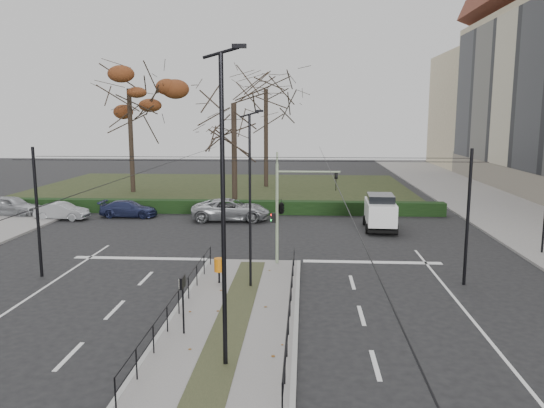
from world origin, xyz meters
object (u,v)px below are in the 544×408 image
(parked_car_second, at_px, (62,211))
(parked_car_first, at_px, (11,206))
(traffic_light, at_px, (283,206))
(streetlamp_median_near, at_px, (224,209))
(bare_tree_near, at_px, (234,111))
(parked_car_fourth, at_px, (231,210))
(white_van, at_px, (380,211))
(rust_tree, at_px, (129,89))
(bare_tree_center, at_px, (266,96))
(info_panel, at_px, (183,289))
(parked_car_third, at_px, (129,209))
(litter_bin, at_px, (219,265))
(streetlamp_median_far, at_px, (250,199))

(parked_car_second, bearing_deg, parked_car_first, 79.72)
(traffic_light, height_order, parked_car_second, traffic_light)
(streetlamp_median_near, relative_size, bare_tree_near, 0.83)
(parked_car_first, distance_m, parked_car_second, 4.56)
(parked_car_fourth, relative_size, white_van, 1.27)
(rust_tree, relative_size, bare_tree_center, 0.97)
(info_panel, height_order, parked_car_first, info_panel)
(white_van, bearing_deg, parked_car_third, 169.50)
(litter_bin, bearing_deg, bare_tree_near, 95.60)
(info_panel, distance_m, streetlamp_median_far, 5.86)
(info_panel, relative_size, rust_tree, 0.15)
(traffic_light, height_order, streetlamp_median_near, streetlamp_median_near)
(bare_tree_near, bearing_deg, bare_tree_center, 82.48)
(info_panel, bearing_deg, traffic_light, 71.53)
(parked_car_third, xyz_separation_m, bare_tree_center, (8.92, 17.12, 8.74))
(streetlamp_median_far, height_order, parked_car_first, streetlamp_median_far)
(parked_car_fourth, bearing_deg, bare_tree_center, -6.80)
(traffic_light, relative_size, streetlamp_median_near, 0.54)
(bare_tree_center, bearing_deg, litter_bin, -89.40)
(parked_car_first, height_order, parked_car_fourth, parked_car_fourth)
(parked_car_third, bearing_deg, parked_car_fourth, -95.64)
(streetlamp_median_far, distance_m, parked_car_first, 25.31)
(info_panel, height_order, bare_tree_near, bare_tree_near)
(parked_car_first, xyz_separation_m, white_van, (26.73, -3.15, 0.45))
(info_panel, xyz_separation_m, streetlamp_median_near, (1.75, -2.13, 3.07))
(streetlamp_median_near, relative_size, bare_tree_center, 0.69)
(streetlamp_median_near, bearing_deg, parked_car_second, 124.65)
(rust_tree, distance_m, bare_tree_near, 13.54)
(parked_car_third, distance_m, white_van, 18.20)
(litter_bin, bearing_deg, rust_tree, 114.90)
(litter_bin, xyz_separation_m, bare_tree_near, (-1.98, 20.24, 6.83))
(info_panel, relative_size, streetlamp_median_far, 0.27)
(litter_bin, bearing_deg, parked_car_second, 133.85)
(litter_bin, relative_size, bare_tree_near, 0.10)
(streetlamp_median_far, distance_m, bare_tree_center, 33.55)
(info_panel, bearing_deg, streetlamp_median_near, -50.53)
(parked_car_first, xyz_separation_m, bare_tree_center, (17.76, 17.29, 8.58))
(parked_car_first, bearing_deg, bare_tree_center, -38.92)
(traffic_light, distance_m, streetlamp_median_far, 4.02)
(parked_car_first, distance_m, bare_tree_center, 26.22)
(litter_bin, relative_size, parked_car_third, 0.26)
(bare_tree_center, bearing_deg, rust_tree, -159.19)
(streetlamp_median_far, relative_size, white_van, 1.70)
(traffic_light, height_order, litter_bin, traffic_light)
(litter_bin, bearing_deg, parked_car_first, 139.61)
(white_van, bearing_deg, streetlamp_median_near, -109.88)
(traffic_light, bearing_deg, parked_car_third, 134.24)
(parked_car_third, height_order, rust_tree, rust_tree)
(litter_bin, distance_m, streetlamp_median_near, 8.67)
(streetlamp_median_near, distance_m, bare_tree_near, 28.24)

